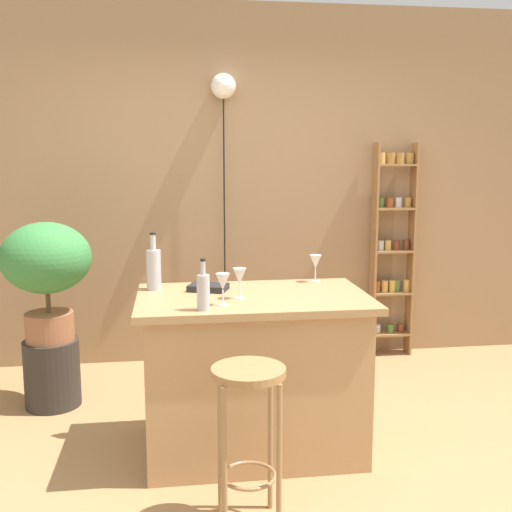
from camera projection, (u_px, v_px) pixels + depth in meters
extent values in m
plane|color=#A37A4C|center=(261.00, 475.00, 3.17)|extent=(12.00, 12.00, 0.00)
cube|color=#997551|center=(226.00, 186.00, 4.85)|extent=(6.40, 0.10, 2.80)
cube|color=tan|center=(253.00, 376.00, 3.40)|extent=(1.16, 0.72, 0.85)
cube|color=#A87F51|center=(253.00, 299.00, 3.33)|extent=(1.26, 0.78, 0.04)
cylinder|color=#997047|center=(224.00, 466.00, 2.56)|extent=(0.02, 0.02, 0.70)
cylinder|color=#997047|center=(279.00, 463.00, 2.59)|extent=(0.02, 0.02, 0.70)
cylinder|color=#997047|center=(220.00, 441.00, 2.79)|extent=(0.02, 0.02, 0.70)
cylinder|color=#997047|center=(271.00, 438.00, 2.82)|extent=(0.02, 0.02, 0.70)
torus|color=#997047|center=(249.00, 476.00, 2.71)|extent=(0.25, 0.25, 0.02)
cylinder|color=#9E7042|center=(248.00, 372.00, 2.63)|extent=(0.33, 0.33, 0.03)
cube|color=#9E7042|center=(374.00, 251.00, 4.96)|extent=(0.02, 0.14, 1.74)
cube|color=#9E7042|center=(411.00, 251.00, 5.00)|extent=(0.02, 0.14, 1.74)
cube|color=#9E7042|center=(390.00, 333.00, 5.10)|extent=(0.30, 0.14, 0.02)
cylinder|color=silver|center=(377.00, 329.00, 5.08)|extent=(0.06, 0.06, 0.07)
cylinder|color=#4C7033|center=(390.00, 328.00, 5.08)|extent=(0.06, 0.06, 0.07)
cylinder|color=brown|center=(401.00, 328.00, 5.10)|extent=(0.06, 0.06, 0.07)
cube|color=#9E7042|center=(391.00, 293.00, 5.04)|extent=(0.30, 0.14, 0.02)
cylinder|color=#994C23|center=(377.00, 286.00, 5.01)|extent=(0.05, 0.05, 0.10)
cylinder|color=gold|center=(385.00, 286.00, 5.02)|extent=(0.05, 0.05, 0.10)
cylinder|color=gold|center=(392.00, 286.00, 5.03)|extent=(0.05, 0.05, 0.10)
cylinder|color=#4C7033|center=(397.00, 286.00, 5.04)|extent=(0.05, 0.05, 0.10)
cylinder|color=gold|center=(406.00, 286.00, 5.04)|extent=(0.05, 0.05, 0.10)
cube|color=#9E7042|center=(393.00, 251.00, 4.98)|extent=(0.30, 0.14, 0.02)
cylinder|color=silver|center=(380.00, 245.00, 4.96)|extent=(0.05, 0.05, 0.08)
cylinder|color=gold|center=(388.00, 245.00, 4.97)|extent=(0.05, 0.05, 0.08)
cylinder|color=brown|center=(396.00, 245.00, 4.97)|extent=(0.05, 0.05, 0.08)
cylinder|color=brown|center=(406.00, 245.00, 4.99)|extent=(0.05, 0.05, 0.08)
cube|color=#9E7042|center=(394.00, 208.00, 4.93)|extent=(0.30, 0.14, 0.02)
cylinder|color=#4C7033|center=(381.00, 203.00, 4.91)|extent=(0.06, 0.06, 0.08)
cylinder|color=#994C23|center=(390.00, 203.00, 4.91)|extent=(0.06, 0.06, 0.08)
cylinder|color=silver|center=(398.00, 202.00, 4.93)|extent=(0.06, 0.06, 0.08)
cylinder|color=#AD7A38|center=(408.00, 202.00, 4.93)|extent=(0.06, 0.06, 0.08)
cube|color=#9E7042|center=(396.00, 165.00, 4.87)|extent=(0.30, 0.14, 0.02)
cylinder|color=gold|center=(381.00, 158.00, 4.85)|extent=(0.06, 0.06, 0.09)
cylinder|color=#AD7A38|center=(391.00, 158.00, 4.87)|extent=(0.06, 0.06, 0.09)
cylinder|color=#AD7A38|center=(400.00, 158.00, 4.87)|extent=(0.06, 0.06, 0.09)
cylinder|color=#AD7A38|center=(410.00, 158.00, 4.88)|extent=(0.06, 0.06, 0.09)
cylinder|color=#2D2823|center=(52.00, 373.00, 4.03)|extent=(0.36, 0.36, 0.45)
cylinder|color=#935B3D|center=(50.00, 327.00, 3.98)|extent=(0.31, 0.31, 0.19)
cylinder|color=brown|center=(48.00, 301.00, 3.95)|extent=(0.03, 0.03, 0.16)
ellipsoid|color=#387F3D|center=(46.00, 258.00, 3.90)|extent=(0.57, 0.52, 0.46)
cylinder|color=#B2B2B7|center=(203.00, 293.00, 2.98)|extent=(0.06, 0.06, 0.18)
cylinder|color=#B2B2B7|center=(203.00, 268.00, 2.97)|extent=(0.02, 0.02, 0.07)
cylinder|color=black|center=(203.00, 260.00, 2.96)|extent=(0.03, 0.03, 0.01)
cylinder|color=#B2B2B7|center=(154.00, 270.00, 3.45)|extent=(0.08, 0.08, 0.23)
cylinder|color=#B2B2B7|center=(153.00, 242.00, 3.42)|extent=(0.03, 0.03, 0.09)
cylinder|color=black|center=(153.00, 234.00, 3.41)|extent=(0.03, 0.03, 0.01)
cylinder|color=silver|center=(223.00, 305.00, 3.10)|extent=(0.06, 0.06, 0.00)
cylinder|color=silver|center=(223.00, 297.00, 3.09)|extent=(0.01, 0.01, 0.07)
cone|color=silver|center=(223.00, 282.00, 3.08)|extent=(0.07, 0.07, 0.08)
cylinder|color=silver|center=(315.00, 281.00, 3.68)|extent=(0.06, 0.06, 0.00)
cylinder|color=silver|center=(315.00, 275.00, 3.67)|extent=(0.01, 0.01, 0.07)
cone|color=silver|center=(316.00, 262.00, 3.66)|extent=(0.07, 0.07, 0.08)
cylinder|color=silver|center=(240.00, 298.00, 3.24)|extent=(0.06, 0.06, 0.00)
cylinder|color=silver|center=(240.00, 291.00, 3.24)|extent=(0.01, 0.01, 0.07)
cone|color=silver|center=(240.00, 276.00, 3.23)|extent=(0.07, 0.07, 0.08)
cube|color=black|center=(208.00, 287.00, 3.44)|extent=(0.25, 0.21, 0.03)
cylinder|color=black|center=(225.00, 228.00, 4.79)|extent=(0.01, 0.01, 2.16)
sphere|color=white|center=(223.00, 86.00, 4.62)|extent=(0.19, 0.19, 0.19)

